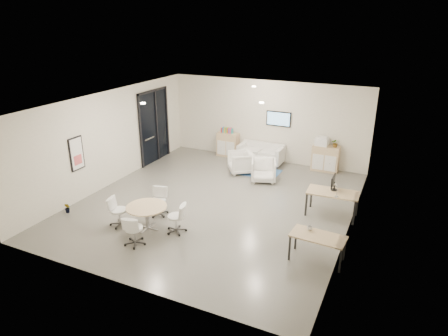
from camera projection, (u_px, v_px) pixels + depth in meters
room_shell at (216, 155)px, 11.94m from camera, size 9.60×10.60×4.80m
glass_door at (154, 124)px, 15.66m from camera, size 0.09×1.90×2.85m
artwork at (77, 154)px, 12.18m from camera, size 0.05×0.54×1.04m
wall_tv at (279, 119)px, 15.46m from camera, size 0.98×0.06×0.58m
ceiling_spots at (222, 97)px, 12.16m from camera, size 3.14×4.14×0.03m
sideboard_left at (228, 145)px, 16.54m from camera, size 0.87×0.45×0.98m
sideboard_right at (325, 158)px, 14.93m from camera, size 0.98×0.47×0.98m
books at (227, 130)px, 16.35m from camera, size 0.50×0.14×0.22m
printer at (322, 141)px, 14.78m from camera, size 0.48×0.41×0.33m
loveseat at (261, 154)px, 15.81m from camera, size 1.76×0.91×0.65m
blue_rug at (257, 172)px, 14.98m from camera, size 1.69×1.15×0.01m
armchair_left at (241, 161)px, 14.80m from camera, size 1.14×1.15×0.87m
armchair_right at (263, 169)px, 14.02m from camera, size 1.06×1.03×0.87m
desk_rear at (333, 194)px, 11.47m from camera, size 1.48×0.79×0.75m
desk_front at (318, 238)px, 9.37m from camera, size 1.31×0.72×0.66m
monitor at (333, 182)px, 11.51m from camera, size 0.20×0.50×0.44m
round_table at (147, 209)px, 10.80m from camera, size 1.10×1.10×0.67m
meeting_chairs at (147, 215)px, 10.86m from camera, size 2.31×2.31×0.82m
plant_cabinet at (336, 144)px, 14.57m from camera, size 0.34×0.36×0.25m
plant_floor at (68, 211)px, 11.84m from camera, size 0.25×0.36×0.14m
cup at (310, 228)px, 9.58m from camera, size 0.13×0.10×0.12m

